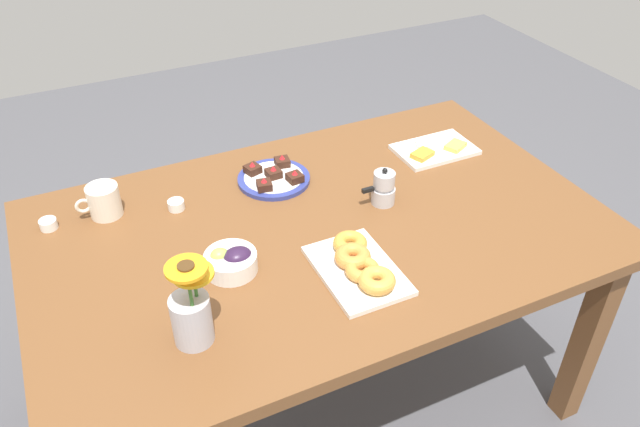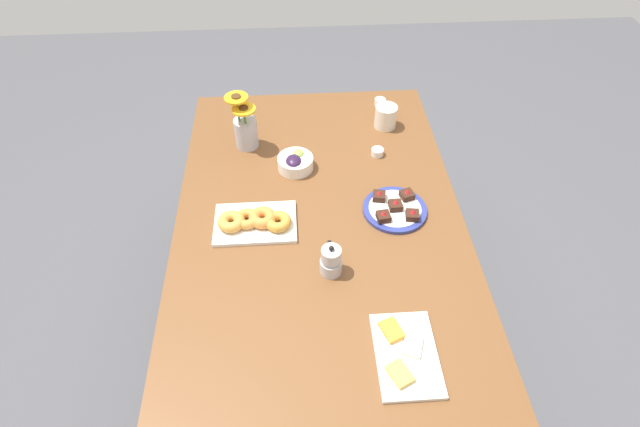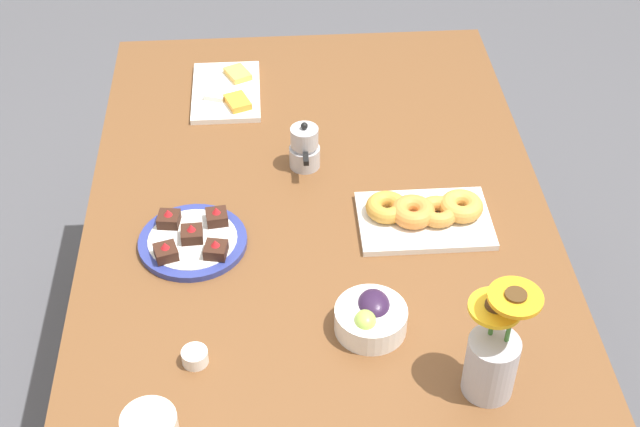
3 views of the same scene
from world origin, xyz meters
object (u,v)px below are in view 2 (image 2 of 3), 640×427
at_px(cheese_platter, 405,354).
at_px(croissant_platter, 255,222).
at_px(dining_table, 320,238).
at_px(dessert_plate, 395,209).
at_px(flower_vase, 245,129).
at_px(moka_pot, 331,261).
at_px(jam_cup_berry, 380,102).
at_px(coffee_mug, 386,116).
at_px(jam_cup_honey, 377,152).
at_px(grape_bowl, 295,162).

xyz_separation_m(cheese_platter, croissant_platter, (0.51, 0.42, 0.01)).
height_order(dining_table, croissant_platter, croissant_platter).
height_order(dining_table, dessert_plate, dessert_plate).
bearing_deg(flower_vase, moka_pot, -156.37).
distance_m(jam_cup_berry, moka_pot, 0.95).
bearing_deg(coffee_mug, moka_pot, 158.94).
height_order(croissant_platter, dessert_plate, dessert_plate).
bearing_deg(flower_vase, jam_cup_honey, -100.15).
height_order(dining_table, jam_cup_berry, jam_cup_berry).
bearing_deg(croissant_platter, moka_pot, -130.53).
height_order(dessert_plate, moka_pot, moka_pot).
height_order(grape_bowl, cheese_platter, grape_bowl).
height_order(dessert_plate, flower_vase, flower_vase).
height_order(grape_bowl, croissant_platter, grape_bowl).
relative_size(croissant_platter, jam_cup_berry, 5.86).
bearing_deg(coffee_mug, flower_vase, 99.60).
bearing_deg(moka_pot, flower_vase, 23.63).
bearing_deg(jam_cup_honey, coffee_mug, -17.45).
height_order(cheese_platter, jam_cup_honey, cheese_platter).
relative_size(coffee_mug, flower_vase, 0.54).
distance_m(croissant_platter, moka_pot, 0.32).
relative_size(cheese_platter, jam_cup_berry, 5.42).
bearing_deg(moka_pot, jam_cup_honey, -22.25).
distance_m(grape_bowl, moka_pot, 0.51).
xyz_separation_m(dining_table, moka_pot, (-0.21, -0.02, 0.13)).
bearing_deg(jam_cup_honey, dining_table, 144.16).
bearing_deg(grape_bowl, flower_vase, 51.34).
height_order(dining_table, grape_bowl, grape_bowl).
bearing_deg(moka_pot, dessert_plate, -44.77).
relative_size(coffee_mug, jam_cup_berry, 2.63).
xyz_separation_m(cheese_platter, moka_pot, (0.30, 0.18, 0.04)).
xyz_separation_m(dining_table, coffee_mug, (0.53, -0.31, 0.13)).
xyz_separation_m(croissant_platter, jam_cup_honey, (0.35, -0.47, -0.01)).
bearing_deg(cheese_platter, flower_vase, 25.95).
bearing_deg(coffee_mug, jam_cup_berry, -0.88).
height_order(jam_cup_honey, flower_vase, flower_vase).
xyz_separation_m(jam_cup_berry, moka_pot, (-0.91, 0.29, 0.03)).
bearing_deg(dining_table, dessert_plate, -82.93).
distance_m(grape_bowl, flower_vase, 0.25).
xyz_separation_m(flower_vase, moka_pot, (-0.65, -0.29, -0.03)).
xyz_separation_m(coffee_mug, flower_vase, (-0.10, 0.57, 0.03)).
height_order(coffee_mug, flower_vase, flower_vase).
height_order(dining_table, jam_cup_honey, jam_cup_honey).
distance_m(jam_cup_honey, jam_cup_berry, 0.35).
bearing_deg(flower_vase, coffee_mug, -80.40).
distance_m(grape_bowl, cheese_platter, 0.85).
distance_m(grape_bowl, jam_cup_berry, 0.56).
bearing_deg(dessert_plate, jam_cup_berry, -3.93).
relative_size(jam_cup_honey, moka_pot, 0.40).
bearing_deg(dining_table, moka_pot, -174.59).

